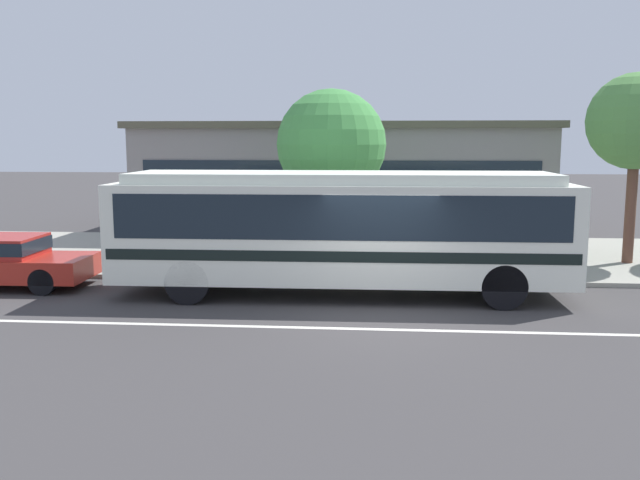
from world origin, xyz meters
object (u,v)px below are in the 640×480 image
Objects in this scene: pedestrian_waiting_near_sign at (545,242)px; street_tree_mid_block at (636,122)px; transit_bus at (341,225)px; bus_stop_sign at (481,218)px; street_tree_near_stop at (331,145)px.

street_tree_mid_block is at bearing 40.88° from pedestrian_waiting_near_sign.
pedestrian_waiting_near_sign is (5.12, 1.77, -0.62)m from transit_bus.
transit_bus is 5.45m from pedestrian_waiting_near_sign.
bus_stop_sign reaches higher than pedestrian_waiting_near_sign.
pedestrian_waiting_near_sign is at bearing -9.24° from bus_stop_sign.
bus_stop_sign is 0.47× the size of street_tree_near_stop.
transit_bus is 4.42m from street_tree_near_stop.
bus_stop_sign is (3.52, 2.03, -0.05)m from transit_bus.
pedestrian_waiting_near_sign is 0.33× the size of street_tree_near_stop.
street_tree_near_stop is at bearing 158.49° from pedestrian_waiting_near_sign.
street_tree_mid_block is (8.10, 4.36, 2.45)m from transit_bus.
street_tree_near_stop is at bearing 97.30° from transit_bus.
transit_bus is at bearing -151.73° from street_tree_mid_block.
bus_stop_sign is at bearing -153.10° from street_tree_mid_block.
pedestrian_waiting_near_sign is at bearing -139.12° from street_tree_mid_block.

